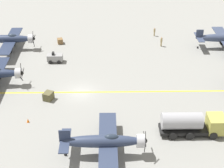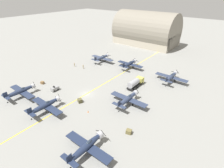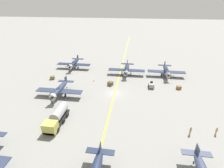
{
  "view_description": "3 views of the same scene",
  "coord_description": "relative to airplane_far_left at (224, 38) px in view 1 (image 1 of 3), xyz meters",
  "views": [
    {
      "loc": [
        47.18,
        3.75,
        29.03
      ],
      "look_at": [
        1.76,
        4.58,
        2.39
      ],
      "focal_mm": 60.0,
      "sensor_mm": 36.0,
      "label": 1
    },
    {
      "loc": [
        36.79,
        -33.23,
        30.58
      ],
      "look_at": [
        5.04,
        7.33,
        2.34
      ],
      "focal_mm": 28.0,
      "sensor_mm": 36.0,
      "label": 2
    },
    {
      "loc": [
        -5.04,
        41.23,
        23.13
      ],
      "look_at": [
        0.73,
        0.26,
        2.83
      ],
      "focal_mm": 28.0,
      "sensor_mm": 36.0,
      "label": 3
    }
  ],
  "objects": [
    {
      "name": "ground_crew_inspecting",
      "position": [
        -5.89,
        -11.87,
        -1.09
      ],
      "size": [
        0.37,
        0.37,
        1.68
      ],
      "color": "tan",
      "rests_on": "ground"
    },
    {
      "name": "supply_crate_outboard",
      "position": [
        -2.67,
        -29.99,
        -1.54
      ],
      "size": [
        1.33,
        1.19,
        0.95
      ],
      "primitive_type": "cube",
      "rotation": [
        0.0,
        0.0,
        0.24
      ],
      "color": "brown",
      "rests_on": "ground"
    },
    {
      "name": "airplane_far_left",
      "position": [
        0.0,
        0.0,
        0.0
      ],
      "size": [
        12.0,
        9.98,
        3.65
      ],
      "rotation": [
        0.0,
        0.0,
        0.15
      ],
      "color": "#353F59",
      "rests_on": "ground"
    },
    {
      "name": "ground_plane",
      "position": [
        15.01,
        -25.17,
        -2.01
      ],
      "size": [
        400.0,
        400.0,
        0.0
      ],
      "primitive_type": "plane",
      "color": "gray"
    },
    {
      "name": "supply_crate_by_tanker",
      "position": [
        16.9,
        -29.67,
        -1.43
      ],
      "size": [
        1.74,
        1.62,
        1.17
      ],
      "primitive_type": "cube",
      "rotation": [
        0.0,
        0.0,
        -0.39
      ],
      "color": "brown",
      "rests_on": "ground"
    },
    {
      "name": "fuel_tanker",
      "position": [
        25.06,
        -10.81,
        -0.5
      ],
      "size": [
        2.68,
        8.0,
        2.98
      ],
      "color": "black",
      "rests_on": "ground"
    },
    {
      "name": "traffic_cone",
      "position": [
        22.35,
        -31.66,
        -1.74
      ],
      "size": [
        0.36,
        0.36,
        0.55
      ],
      "primitive_type": "cone",
      "color": "orange",
      "rests_on": "ground"
    },
    {
      "name": "airplane_mid_right",
      "position": [
        28.99,
        -21.61,
        0.0
      ],
      "size": [
        12.0,
        9.98,
        3.65
      ],
      "rotation": [
        0.0,
        0.0,
        0.03
      ],
      "color": "#2B354F",
      "rests_on": "ground"
    },
    {
      "name": "tow_tractor",
      "position": [
        4.99,
        -30.07,
        -1.22
      ],
      "size": [
        1.57,
        2.6,
        1.79
      ],
      "color": "gray",
      "rests_on": "ground"
    },
    {
      "name": "ground_crew_walking",
      "position": [
        -1.04,
        -11.16,
        -1.02
      ],
      "size": [
        0.4,
        0.4,
        1.82
      ],
      "color": "tan",
      "rests_on": "ground"
    },
    {
      "name": "taxiway_stripe",
      "position": [
        15.01,
        -25.17,
        -2.01
      ],
      "size": [
        0.3,
        160.0,
        0.01
      ],
      "primitive_type": "cube",
      "color": "yellow",
      "rests_on": "ground"
    },
    {
      "name": "airplane_near_left",
      "position": [
        -0.21,
        -38.93,
        0.0
      ],
      "size": [
        12.0,
        9.98,
        3.65
      ],
      "rotation": [
        0.0,
        0.0,
        -0.02
      ],
      "color": "#242E48",
      "rests_on": "ground"
    }
  ]
}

